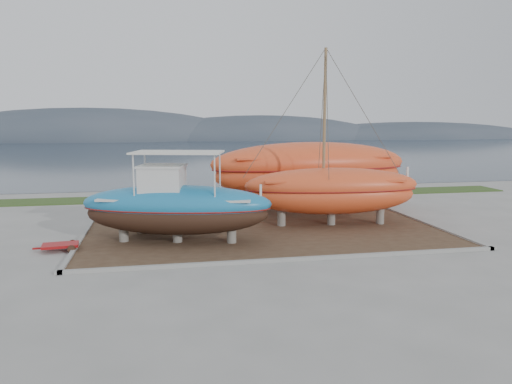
{
  "coord_description": "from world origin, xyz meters",
  "views": [
    {
      "loc": [
        -5.37,
        -21.27,
        5.77
      ],
      "look_at": [
        -0.38,
        4.0,
        2.01
      ],
      "focal_mm": 35.0,
      "sensor_mm": 36.0,
      "label": 1
    }
  ],
  "objects": [
    {
      "name": "blue_caique",
      "position": [
        -4.57,
        1.87,
        2.19
      ],
      "size": [
        9.26,
        4.81,
        4.26
      ],
      "primitive_type": null,
      "rotation": [
        0.0,
        0.0,
        -0.24
      ],
      "color": "#1C77AD",
      "rests_on": "dirt_patch"
    },
    {
      "name": "orange_sailboat",
      "position": [
        3.85,
        4.19,
        4.76
      ],
      "size": [
        9.77,
        3.72,
        9.41
      ],
      "primitive_type": null,
      "rotation": [
        0.0,
        0.0,
        -0.1
      ],
      "color": "#DF4B22",
      "rests_on": "dirt_patch"
    },
    {
      "name": "grass_strip",
      "position": [
        0.0,
        15.5,
        0.04
      ],
      "size": [
        44.0,
        3.0,
        0.08
      ],
      "primitive_type": "cube",
      "color": "#284219",
      "rests_on": "ground"
    },
    {
      "name": "sea",
      "position": [
        0.0,
        70.0,
        0.0
      ],
      "size": [
        260.0,
        100.0,
        0.04
      ],
      "primitive_type": null,
      "color": "#1D2B3A",
      "rests_on": "ground"
    },
    {
      "name": "curb_frame",
      "position": [
        0.0,
        4.0,
        0.07
      ],
      "size": [
        18.6,
        12.6,
        0.15
      ],
      "primitive_type": null,
      "color": "gray",
      "rests_on": "ground"
    },
    {
      "name": "mountain_ridge",
      "position": [
        0.0,
        125.0,
        0.0
      ],
      "size": [
        200.0,
        36.0,
        20.0
      ],
      "primitive_type": null,
      "color": "#333D49",
      "rests_on": "ground"
    },
    {
      "name": "red_trailer",
      "position": [
        -9.71,
        1.45,
        0.16
      ],
      "size": [
        2.4,
        1.39,
        0.32
      ],
      "primitive_type": null,
      "rotation": [
        0.0,
        0.0,
        0.11
      ],
      "color": "#A21213",
      "rests_on": "ground"
    },
    {
      "name": "dirt_patch",
      "position": [
        0.0,
        4.0,
        0.03
      ],
      "size": [
        18.0,
        12.0,
        0.06
      ],
      "primitive_type": "cube",
      "color": "#422D1E",
      "rests_on": "ground"
    },
    {
      "name": "orange_bare_hull",
      "position": [
        4.06,
        8.8,
        2.15
      ],
      "size": [
        12.96,
        4.52,
        4.19
      ],
      "primitive_type": null,
      "rotation": [
        0.0,
        0.0,
        0.05
      ],
      "color": "#DF4B22",
      "rests_on": "dirt_patch"
    },
    {
      "name": "white_dinghy",
      "position": [
        -5.12,
        4.45,
        0.68
      ],
      "size": [
        4.31,
        2.19,
        1.23
      ],
      "primitive_type": null,
      "rotation": [
        0.0,
        0.0,
        0.16
      ],
      "color": "silver",
      "rests_on": "dirt_patch"
    },
    {
      "name": "ground",
      "position": [
        0.0,
        0.0,
        0.0
      ],
      "size": [
        140.0,
        140.0,
        0.0
      ],
      "primitive_type": "plane",
      "color": "gray",
      "rests_on": "ground"
    }
  ]
}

